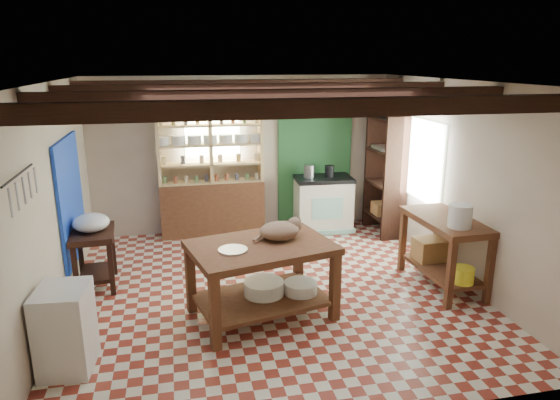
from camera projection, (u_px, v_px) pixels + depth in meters
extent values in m
cube|color=maroon|center=(272.00, 291.00, 6.39)|extent=(5.00, 5.00, 0.02)
cube|color=#48484D|center=(271.00, 82.00, 5.68)|extent=(5.00, 5.00, 0.02)
cube|color=#C3B39D|center=(243.00, 155.00, 8.39)|extent=(5.00, 0.04, 2.60)
cube|color=#C3B39D|center=(337.00, 277.00, 3.68)|extent=(5.00, 0.04, 2.60)
cube|color=#C3B39D|center=(51.00, 204.00, 5.53)|extent=(0.04, 5.00, 2.60)
cube|color=#C3B39D|center=(458.00, 182.00, 6.54)|extent=(0.04, 5.00, 2.60)
cube|color=black|center=(271.00, 93.00, 5.71)|extent=(5.00, 3.80, 0.15)
cube|color=#183EBA|center=(71.00, 200.00, 6.44)|extent=(0.04, 1.40, 1.60)
cube|color=#225529|center=(315.00, 155.00, 8.62)|extent=(1.30, 0.04, 2.30)
cube|color=silver|center=(212.00, 132.00, 8.16)|extent=(0.90, 0.02, 0.80)
cube|color=silver|center=(421.00, 160.00, 7.45)|extent=(0.02, 1.30, 1.20)
cube|color=black|center=(20.00, 188.00, 4.28)|extent=(0.06, 0.90, 0.28)
cube|color=black|center=(323.00, 103.00, 7.98)|extent=(0.86, 0.12, 0.36)
cube|color=#D4B47A|center=(211.00, 170.00, 8.15)|extent=(1.70, 0.34, 2.20)
cube|color=black|center=(385.00, 175.00, 8.27)|extent=(0.40, 0.86, 2.00)
cube|color=brown|center=(261.00, 280.00, 5.65)|extent=(1.74, 1.36, 0.87)
cube|color=white|center=(323.00, 203.00, 8.55)|extent=(0.98, 0.69, 0.93)
cube|color=black|center=(95.00, 259.00, 6.40)|extent=(0.56, 0.78, 0.76)
cube|color=silver|center=(65.00, 329.00, 4.68)|extent=(0.50, 0.58, 0.82)
cube|color=brown|center=(443.00, 252.00, 6.40)|extent=(0.69, 1.31, 0.92)
ellipsoid|color=#9A745A|center=(279.00, 231.00, 5.65)|extent=(0.56, 0.50, 0.21)
cylinder|color=#B1B0B8|center=(233.00, 250.00, 5.34)|extent=(0.38, 0.38, 0.02)
cylinder|color=silver|center=(264.00, 288.00, 5.74)|extent=(0.56, 0.56, 0.16)
cylinder|color=silver|center=(301.00, 287.00, 5.78)|extent=(0.46, 0.46, 0.13)
cylinder|color=#B1B0B8|center=(309.00, 171.00, 8.36)|extent=(0.19, 0.19, 0.21)
cylinder|color=black|center=(329.00, 171.00, 8.41)|extent=(0.16, 0.16, 0.19)
ellipsoid|color=silver|center=(91.00, 222.00, 6.27)|extent=(0.48, 0.48, 0.23)
cylinder|color=silver|center=(460.00, 216.00, 5.90)|extent=(0.29, 0.29, 0.28)
cube|color=#AC7D45|center=(430.00, 249.00, 6.70)|extent=(0.43, 0.35, 0.29)
cylinder|color=yellow|center=(463.00, 275.00, 6.01)|extent=(0.27, 0.27, 0.19)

